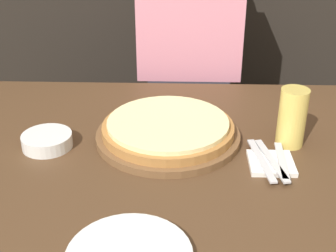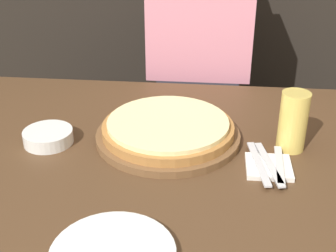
# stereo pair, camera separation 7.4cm
# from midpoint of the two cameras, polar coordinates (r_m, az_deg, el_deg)

# --- Properties ---
(pizza_on_board) EXTENTS (0.39, 0.39, 0.06)m
(pizza_on_board) POSITION_cam_midpoint_polar(r_m,az_deg,el_deg) (1.26, -1.69, -0.59)
(pizza_on_board) COLOR brown
(pizza_on_board) RESTS_ON dining_table
(beer_glass) EXTENTS (0.07, 0.07, 0.16)m
(beer_glass) POSITION_cam_midpoint_polar(r_m,az_deg,el_deg) (1.24, 13.28, 1.26)
(beer_glass) COLOR #E5C65B
(beer_glass) RESTS_ON dining_table
(side_bowl) EXTENTS (0.13, 0.13, 0.04)m
(side_bowl) POSITION_cam_midpoint_polar(r_m,az_deg,el_deg) (1.28, -16.15, -1.75)
(side_bowl) COLOR silver
(side_bowl) RESTS_ON dining_table
(napkin_stack) EXTENTS (0.11, 0.11, 0.01)m
(napkin_stack) POSITION_cam_midpoint_polar(r_m,az_deg,el_deg) (1.18, 10.70, -4.50)
(napkin_stack) COLOR white
(napkin_stack) RESTS_ON dining_table
(fork) EXTENTS (0.05, 0.20, 0.00)m
(fork) POSITION_cam_midpoint_polar(r_m,az_deg,el_deg) (1.17, 9.52, -4.14)
(fork) COLOR silver
(fork) RESTS_ON napkin_stack
(dinner_knife) EXTENTS (0.06, 0.20, 0.00)m
(dinner_knife) POSITION_cam_midpoint_polar(r_m,az_deg,el_deg) (1.17, 10.74, -4.15)
(dinner_knife) COLOR silver
(dinner_knife) RESTS_ON napkin_stack
(spoon) EXTENTS (0.03, 0.17, 0.00)m
(spoon) POSITION_cam_midpoint_polar(r_m,az_deg,el_deg) (1.18, 11.94, -4.15)
(spoon) COLOR silver
(spoon) RESTS_ON napkin_stack
(diner_person) EXTENTS (0.37, 0.20, 1.30)m
(diner_person) POSITION_cam_midpoint_polar(r_m,az_deg,el_deg) (1.80, 1.31, 5.37)
(diner_person) COLOR #33333D
(diner_person) RESTS_ON ground_plane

